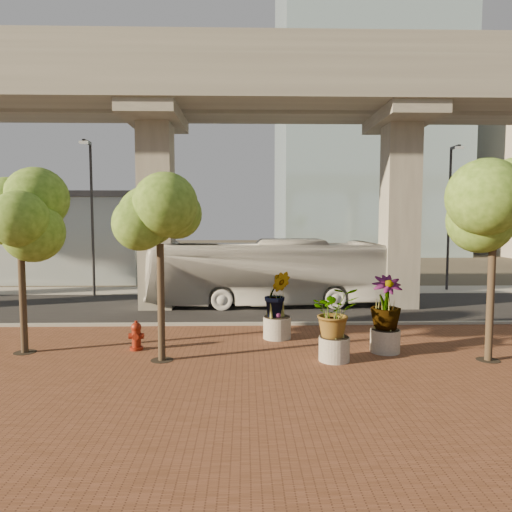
{
  "coord_description": "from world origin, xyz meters",
  "views": [
    {
      "loc": [
        -1.66,
        -20.49,
        4.37
      ],
      "look_at": [
        -1.16,
        0.5,
        2.72
      ],
      "focal_mm": 32.0,
      "sensor_mm": 36.0,
      "label": 1
    }
  ],
  "objects": [
    {
      "name": "ground",
      "position": [
        0.0,
        0.0,
        0.0
      ],
      "size": [
        160.0,
        160.0,
        0.0
      ],
      "primitive_type": "plane",
      "color": "#383128",
      "rests_on": "ground"
    },
    {
      "name": "brick_plaza",
      "position": [
        0.0,
        -8.0,
        0.03
      ],
      "size": [
        70.0,
        13.0,
        0.06
      ],
      "primitive_type": "cube",
      "color": "brown",
      "rests_on": "ground"
    },
    {
      "name": "asphalt_road",
      "position": [
        0.0,
        2.0,
        0.02
      ],
      "size": [
        90.0,
        8.0,
        0.04
      ],
      "primitive_type": "cube",
      "color": "black",
      "rests_on": "ground"
    },
    {
      "name": "curb_strip",
      "position": [
        0.0,
        -2.0,
        0.08
      ],
      "size": [
        70.0,
        0.25,
        0.16
      ],
      "primitive_type": "cube",
      "color": "#9B9890",
      "rests_on": "ground"
    },
    {
      "name": "far_sidewalk",
      "position": [
        0.0,
        7.5,
        0.03
      ],
      "size": [
        90.0,
        3.0,
        0.06
      ],
      "primitive_type": "cube",
      "color": "#9B9890",
      "rests_on": "ground"
    },
    {
      "name": "transit_viaduct",
      "position": [
        0.0,
        2.0,
        7.29
      ],
      "size": [
        72.0,
        5.6,
        12.4
      ],
      "color": "#9B988D",
      "rests_on": "ground"
    },
    {
      "name": "station_pavilion",
      "position": [
        -20.0,
        16.0,
        3.22
      ],
      "size": [
        23.0,
        13.0,
        6.3
      ],
      "color": "#ADBFC6",
      "rests_on": "ground"
    },
    {
      "name": "transit_bus",
      "position": [
        -0.5,
        2.52,
        1.68
      ],
      "size": [
        12.16,
        3.27,
        3.36
      ],
      "primitive_type": "imported",
      "rotation": [
        0.0,
        0.0,
        1.61
      ],
      "color": "silver",
      "rests_on": "ground"
    },
    {
      "name": "fire_hydrant",
      "position": [
        -5.29,
        -5.5,
        0.53
      ],
      "size": [
        0.49,
        0.44,
        0.97
      ],
      "color": "maroon",
      "rests_on": "ground"
    },
    {
      "name": "planter_front",
      "position": [
        1.07,
        -6.83,
        1.46
      ],
      "size": [
        2.1,
        2.1,
        2.31
      ],
      "color": "gray",
      "rests_on": "ground"
    },
    {
      "name": "planter_right",
      "position": [
        2.91,
        -5.95,
        1.58
      ],
      "size": [
        2.35,
        2.35,
        2.51
      ],
      "color": "gray",
      "rests_on": "ground"
    },
    {
      "name": "planter_left",
      "position": [
        -0.5,
        -4.13,
        1.56
      ],
      "size": [
        2.25,
        2.25,
        2.47
      ],
      "color": "gray",
      "rests_on": "ground"
    },
    {
      "name": "street_tree_far_west",
      "position": [
        -8.86,
        -5.74,
        4.41
      ],
      "size": [
        3.26,
        3.26,
        5.86
      ],
      "color": "#443827",
      "rests_on": "ground"
    },
    {
      "name": "street_tree_near_west",
      "position": [
        -4.23,
        -6.68,
        4.53
      ],
      "size": [
        3.04,
        3.04,
        5.88
      ],
      "color": "#443827",
      "rests_on": "ground"
    },
    {
      "name": "street_tree_near_east",
      "position": [
        5.82,
        -6.92,
        4.56
      ],
      "size": [
        3.49,
        3.49,
        6.11
      ],
      "color": "#443827",
      "rests_on": "ground"
    },
    {
      "name": "streetlamp_west",
      "position": [
        -10.34,
        5.53,
        5.07
      ],
      "size": [
        0.43,
        1.26,
        8.69
      ],
      "color": "#2D2D32",
      "rests_on": "ground"
    },
    {
      "name": "streetlamp_east",
      "position": [
        10.89,
        7.24,
        5.11
      ],
      "size": [
        0.43,
        1.27,
        8.75
      ],
      "color": "#2C2B30",
      "rests_on": "ground"
    }
  ]
}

